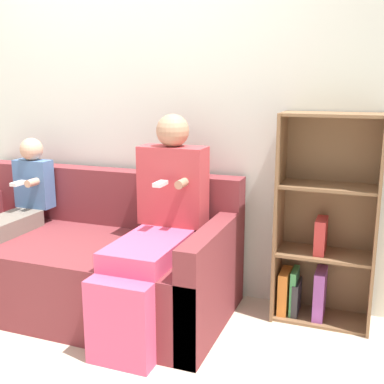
{
  "coord_description": "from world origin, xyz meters",
  "views": [
    {
      "loc": [
        1.61,
        -1.99,
        1.45
      ],
      "look_at": [
        0.63,
        0.62,
        0.81
      ],
      "focal_mm": 45.0,
      "sensor_mm": 36.0,
      "label": 1
    }
  ],
  "objects_px": {
    "child_seated": "(1,224)",
    "adult_seated": "(157,222)",
    "couch": "(81,262)",
    "bookshelf": "(321,235)"
  },
  "relations": [
    {
      "from": "couch",
      "to": "adult_seated",
      "type": "relative_size",
      "value": 1.58
    },
    {
      "from": "bookshelf",
      "to": "child_seated",
      "type": "bearing_deg",
      "value": -165.67
    },
    {
      "from": "couch",
      "to": "bookshelf",
      "type": "height_order",
      "value": "bookshelf"
    },
    {
      "from": "adult_seated",
      "to": "child_seated",
      "type": "relative_size",
      "value": 1.18
    },
    {
      "from": "child_seated",
      "to": "adult_seated",
      "type": "bearing_deg",
      "value": 3.52
    },
    {
      "from": "couch",
      "to": "adult_seated",
      "type": "height_order",
      "value": "adult_seated"
    },
    {
      "from": "couch",
      "to": "bookshelf",
      "type": "bearing_deg",
      "value": 13.22
    },
    {
      "from": "child_seated",
      "to": "bookshelf",
      "type": "relative_size",
      "value": 0.84
    },
    {
      "from": "adult_seated",
      "to": "bookshelf",
      "type": "relative_size",
      "value": 0.99
    },
    {
      "from": "adult_seated",
      "to": "bookshelf",
      "type": "height_order",
      "value": "bookshelf"
    }
  ]
}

